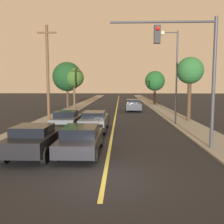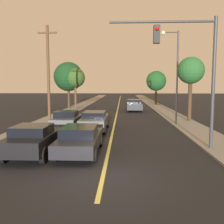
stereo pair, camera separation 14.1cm
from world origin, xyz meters
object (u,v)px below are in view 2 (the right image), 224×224
Objects in this scene: car_near_lane_front at (80,139)px; utility_pole_left at (48,73)px; traffic_signal_mast at (190,60)px; car_far_oncoming at (134,105)px; car_outer_lane_front at (33,139)px; streetlamp_right at (174,66)px; car_near_lane_second at (95,120)px; tree_left_far at (68,77)px; car_outer_lane_second at (67,120)px; tree_right_far at (156,81)px; tree_left_near at (75,78)px; tree_right_near at (191,71)px.

car_near_lane_front is 10.45m from utility_pole_left.
traffic_signal_mast is at bearing 9.42° from car_near_lane_front.
car_far_oncoming is 0.73× the size of traffic_signal_mast.
car_outer_lane_front is 10.21m from utility_pole_left.
streetlamp_right is 10.59m from utility_pole_left.
car_near_lane_second is 18.92m from tree_left_far.
car_outer_lane_second is at bearing -162.96° from streetlamp_right.
streetlamp_right reaches higher than car_far_oncoming.
car_outer_lane_front is (-2.18, -6.90, 0.03)m from car_near_lane_second.
utility_pole_left is (-7.79, -12.20, 3.60)m from car_far_oncoming.
car_far_oncoming reaches higher than car_near_lane_front.
utility_pole_left reaches higher than car_near_lane_second.
streetlamp_right is 0.95× the size of utility_pole_left.
car_outer_lane_front is 0.60× the size of traffic_signal_mast.
car_far_oncoming is at bearing -112.81° from tree_right_far.
car_outer_lane_second is 18.11m from tree_left_far.
car_outer_lane_front is 7.18m from car_outer_lane_second.
tree_left_near is (-4.63, 23.16, 3.72)m from car_near_lane_front.
traffic_signal_mast is at bearing -94.32° from tree_right_far.
tree_right_near reaches higher than car_near_lane_front.
streetlamp_right is 21.76m from tree_right_far.
traffic_signal_mast is 0.86× the size of streetlamp_right.
car_near_lane_second is 0.60× the size of utility_pole_left.
traffic_signal_mast is 1.16× the size of tree_left_near.
car_near_lane_second is 26.03m from tree_right_far.
tree_right_near is (2.79, 10.29, -0.00)m from traffic_signal_mast.
car_outer_lane_second is 0.50× the size of streetlamp_right.
traffic_signal_mast is 24.45m from tree_left_near.
traffic_signal_mast is 0.82× the size of utility_pole_left.
car_near_lane_front is 21.36m from car_far_oncoming.
car_outer_lane_front is at bearing -131.90° from tree_right_near.
tree_right_near is at bearing 53.42° from car_near_lane_front.
utility_pole_left is at bearing 57.43° from car_far_oncoming.
car_near_lane_front is at bearing -104.14° from tree_right_far.
tree_left_far is (-3.59, 24.50, 3.85)m from car_outer_lane_front.
car_outer_lane_front is at bearing -81.66° from tree_left_far.
tree_right_far is at bearing 61.60° from utility_pole_left.
streetlamp_right is 1.35× the size of tree_left_near.
tree_right_near is (8.32, 11.21, 3.95)m from car_near_lane_front.
tree_right_near is (4.70, -9.83, 3.88)m from car_far_oncoming.
car_near_lane_second is at bearing -107.61° from tree_right_far.
tree_left_far is (-11.31, 23.09, -0.03)m from traffic_signal_mast.
tree_left_far is (-1.15, 0.85, 0.19)m from tree_left_near.
traffic_signal_mast is (7.72, 1.41, 3.88)m from car_outer_lane_front.
car_far_oncoming is (5.80, 14.36, 0.03)m from car_outer_lane_second.
traffic_signal_mast is 25.71m from tree_left_far.
tree_right_far is (12.44, 7.85, -0.31)m from tree_left_near.
car_near_lane_second is 8.21m from streetlamp_right.
car_outer_lane_second reaches higher than car_near_lane_front.
car_outer_lane_front is at bearing -107.60° from tree_right_far.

